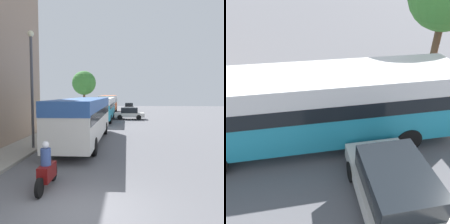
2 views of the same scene
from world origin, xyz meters
The scene contains 9 objects.
ground_plane centered at (0.00, 0.00, 0.00)m, with size 120.00×120.00×0.00m, color slate.
bus_lead centered at (-1.66, 10.03, 1.97)m, with size 2.54×11.46×3.03m.
bus_following centered at (-1.71, 23.92, 1.85)m, with size 2.50×10.66×2.83m.
bus_third_in_line centered at (-1.91, 36.34, 1.97)m, with size 2.56×10.53×3.02m.
motorcycle_behind_lead centered at (-1.60, 1.70, 0.68)m, with size 0.38×2.24×1.73m.
car_crossing centered at (1.55, 25.80, 0.79)m, with size 3.89×1.92×1.52m.
car_far_curb centered at (1.66, 43.09, 0.77)m, with size 1.82×3.82×1.48m.
street_tree centered at (-5.21, 30.56, 4.92)m, with size 3.60×3.60×6.60m.
lamp_post centered at (-4.35, 7.62, 4.17)m, with size 0.36×0.36×6.88m.
Camera 1 is at (1.25, -6.82, 3.40)m, focal length 40.00 mm.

